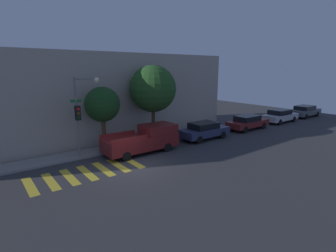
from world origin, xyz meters
name	(u,v)px	position (x,y,z in m)	size (l,w,h in m)	color
ground_plane	(133,167)	(0.00, 0.00, 0.00)	(60.00, 60.00, 0.00)	#333335
sidewalk	(105,150)	(0.00, 4.06, 0.07)	(26.00, 1.73, 0.14)	gray
building_row	(81,97)	(0.00, 8.33, 3.50)	(26.00, 6.00, 7.00)	#A89E8E
crosswalk	(87,173)	(-2.51, 0.80, 0.00)	(6.27, 2.60, 0.00)	gold
traffic_light_pole	(82,106)	(-1.66, 3.37, 3.44)	(1.96, 0.56, 5.29)	slate
pickup_truck	(145,139)	(2.15, 2.10, 0.92)	(5.28, 1.98, 1.84)	maroon
sedan_near_corner	(204,130)	(8.00, 2.10, 0.74)	(4.38, 1.82, 1.41)	#2D3351
sedan_middle	(248,122)	(13.88, 2.10, 0.72)	(4.62, 1.75, 1.37)	maroon
sedan_far_end	(280,116)	(19.60, 2.10, 0.74)	(4.54, 1.83, 1.43)	#B7BABF
sedan_tail_of_row	(305,111)	(25.19, 2.10, 0.73)	(4.65, 1.87, 1.38)	#4C5156
tree_near_corner	(102,105)	(-0.04, 3.97, 3.33)	(2.42, 2.42, 4.57)	#4C3823
tree_midblock	(153,89)	(4.15, 3.97, 4.23)	(3.63, 3.63, 6.06)	#4C3823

